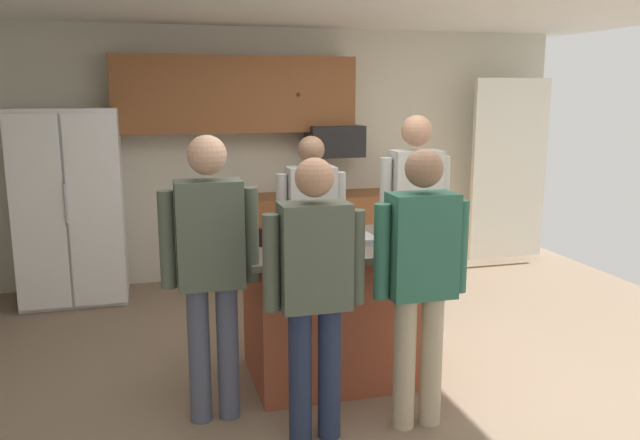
{
  "coord_description": "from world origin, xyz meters",
  "views": [
    {
      "loc": [
        -1.29,
        -3.9,
        1.95
      ],
      "look_at": [
        -0.12,
        0.43,
        1.05
      ],
      "focal_mm": 35.94,
      "sensor_mm": 36.0,
      "label": 1
    }
  ],
  "objects": [
    {
      "name": "floor",
      "position": [
        0.0,
        0.0,
        0.0
      ],
      "size": [
        7.04,
        7.04,
        0.0
      ],
      "primitive_type": "plane",
      "color": "#7F6B56",
      "rests_on": "ground"
    },
    {
      "name": "back_wall",
      "position": [
        0.0,
        2.8,
        1.3
      ],
      "size": [
        6.4,
        0.1,
        2.6
      ],
      "primitive_type": "cube",
      "color": "beige",
      "rests_on": "ground"
    },
    {
      "name": "french_door_window_panel",
      "position": [
        2.6,
        2.4,
        1.1
      ],
      "size": [
        0.9,
        0.06,
        2.0
      ],
      "primitive_type": "cube",
      "color": "white",
      "rests_on": "ground"
    },
    {
      "name": "cabinet_run_upper",
      "position": [
        -0.4,
        2.6,
        1.93
      ],
      "size": [
        2.4,
        0.38,
        0.75
      ],
      "color": "brown"
    },
    {
      "name": "cabinet_run_lower",
      "position": [
        0.6,
        2.48,
        0.45
      ],
      "size": [
        1.8,
        0.63,
        0.9
      ],
      "color": "brown",
      "rests_on": "ground"
    },
    {
      "name": "refrigerator",
      "position": [
        -2.0,
        2.38,
        0.9
      ],
      "size": [
        0.94,
        0.76,
        1.81
      ],
      "color": "white",
      "rests_on": "ground"
    },
    {
      "name": "microwave_over_range",
      "position": [
        0.6,
        2.5,
        1.45
      ],
      "size": [
        0.56,
        0.4,
        0.32
      ],
      "primitive_type": "cube",
      "color": "black"
    },
    {
      "name": "kitchen_island",
      "position": [
        -0.12,
        0.13,
        0.48
      ],
      "size": [
        1.24,
        0.96,
        0.96
      ],
      "color": "#9E4C33",
      "rests_on": "ground"
    },
    {
      "name": "person_host_foreground",
      "position": [
        -0.44,
        -0.66,
        0.92
      ],
      "size": [
        0.57,
        0.22,
        1.61
      ],
      "rotation": [
        0.0,
        0.0,
        1.18
      ],
      "color": "#232D4C",
      "rests_on": "ground"
    },
    {
      "name": "person_guest_right",
      "position": [
        -0.97,
        -0.27,
        0.99
      ],
      "size": [
        0.57,
        0.23,
        1.72
      ],
      "rotation": [
        0.0,
        0.0,
        0.44
      ],
      "color": "#4C5166",
      "rests_on": "ground"
    },
    {
      "name": "person_elder_center",
      "position": [
        0.68,
        0.6,
        1.04
      ],
      "size": [
        0.57,
        0.23,
        1.78
      ],
      "rotation": [
        0.0,
        0.0,
        -2.61
      ],
      "color": "tan",
      "rests_on": "ground"
    },
    {
      "name": "person_guest_left",
      "position": [
        0.18,
        -0.66,
        0.95
      ],
      "size": [
        0.57,
        0.22,
        1.64
      ],
      "rotation": [
        0.0,
        0.0,
        1.93
      ],
      "color": "tan",
      "rests_on": "ground"
    },
    {
      "name": "person_guest_by_door",
      "position": [
        -0.05,
        0.96,
        0.93
      ],
      "size": [
        0.57,
        0.22,
        1.61
      ],
      "rotation": [
        0.0,
        0.0,
        -1.66
      ],
      "color": "#4C5166",
      "rests_on": "ground"
    },
    {
      "name": "glass_short_whisky",
      "position": [
        -0.58,
        0.14,
        1.02
      ],
      "size": [
        0.07,
        0.07,
        0.12
      ],
      "color": "black",
      "rests_on": "kitchen_island"
    },
    {
      "name": "mug_blue_stoneware",
      "position": [
        -0.41,
        0.31,
        1.0
      ],
      "size": [
        0.13,
        0.09,
        0.09
      ],
      "color": "white",
      "rests_on": "kitchen_island"
    },
    {
      "name": "glass_pilsner",
      "position": [
        -0.52,
        -0.11,
        1.02
      ],
      "size": [
        0.07,
        0.07,
        0.13
      ],
      "color": "black",
      "rests_on": "kitchen_island"
    },
    {
      "name": "glass_dark_ale",
      "position": [
        -0.34,
        0.21,
        1.02
      ],
      "size": [
        0.08,
        0.08,
        0.14
      ],
      "color": "black",
      "rests_on": "kitchen_island"
    },
    {
      "name": "serving_tray",
      "position": [
        -0.06,
        0.1,
        0.98
      ],
      "size": [
        0.44,
        0.3,
        0.04
      ],
      "color": "#B7B7BC",
      "rests_on": "kitchen_island"
    }
  ]
}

